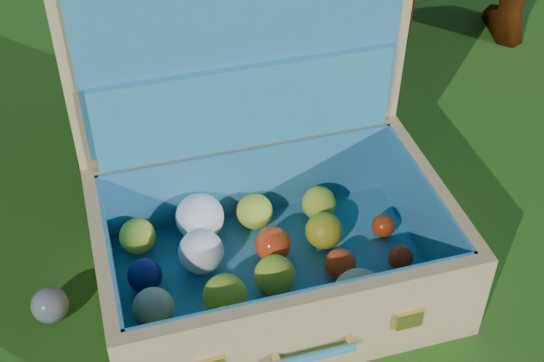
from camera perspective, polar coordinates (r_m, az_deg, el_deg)
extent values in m
plane|color=#215114|center=(1.61, 7.22, -6.54)|extent=(60.00, 60.00, 0.00)
sphere|color=teal|center=(1.54, -16.38, -8.94)|extent=(0.07, 0.07, 0.07)
cube|color=tan|center=(1.55, 0.24, -7.56)|extent=(0.76, 0.58, 0.02)
cube|color=tan|center=(1.35, 2.84, -11.50)|extent=(0.67, 0.17, 0.20)
cube|color=tan|center=(1.64, -1.85, -0.09)|extent=(0.67, 0.17, 0.20)
cube|color=tan|center=(1.46, -12.31, -7.69)|extent=(0.11, 0.40, 0.20)
cube|color=tan|center=(1.59, 11.70, -2.80)|extent=(0.11, 0.40, 0.20)
cube|color=teal|center=(1.54, 0.24, -7.17)|extent=(0.70, 0.53, 0.01)
cube|color=teal|center=(1.35, 2.64, -10.67)|extent=(0.62, 0.14, 0.18)
cube|color=teal|center=(1.62, -1.71, -0.11)|extent=(0.62, 0.14, 0.18)
cube|color=teal|center=(1.45, -11.76, -7.25)|extent=(0.09, 0.40, 0.18)
cube|color=teal|center=(1.57, 11.24, -2.58)|extent=(0.09, 0.40, 0.18)
cube|color=tan|center=(1.47, -2.37, 10.33)|extent=(0.68, 0.19, 0.45)
cube|color=teal|center=(1.45, -2.14, 9.86)|extent=(0.62, 0.15, 0.40)
cube|color=teal|center=(1.51, -1.96, 5.60)|extent=(0.60, 0.15, 0.19)
cube|color=#F2C659|center=(1.40, 10.27, -10.24)|extent=(0.05, 0.02, 0.04)
cylinder|color=teal|center=(1.35, 3.26, -13.00)|extent=(0.15, 0.05, 0.02)
cube|color=#F2C659|center=(1.34, 0.31, -13.37)|extent=(0.02, 0.02, 0.01)
cube|color=#F2C659|center=(1.37, 5.90, -12.03)|extent=(0.02, 0.02, 0.01)
sphere|color=#D0DF36|center=(1.39, -8.78, -12.33)|extent=(0.08, 0.08, 0.08)
sphere|color=#ADA417|center=(1.39, -3.36, -11.23)|extent=(0.09, 0.09, 0.09)
sphere|color=#F63F14|center=(1.42, 2.25, -10.84)|extent=(0.05, 0.05, 0.05)
sphere|color=#CBBC8F|center=(1.45, 6.57, -8.51)|extent=(0.10, 0.10, 0.10)
sphere|color=white|center=(1.50, 11.59, -8.19)|extent=(0.06, 0.06, 0.06)
sphere|color=#CBBC8F|center=(1.45, -8.93, -9.44)|extent=(0.08, 0.08, 0.08)
sphere|color=#D0DF36|center=(1.45, -3.56, -8.62)|extent=(0.08, 0.08, 0.08)
sphere|color=#D0DF36|center=(1.48, 0.20, -7.11)|extent=(0.08, 0.08, 0.08)
sphere|color=#F63F14|center=(1.52, 5.18, -6.26)|extent=(0.06, 0.06, 0.06)
sphere|color=#AF2C0E|center=(1.56, 9.65, -5.71)|extent=(0.05, 0.05, 0.05)
sphere|color=#101254|center=(1.51, -9.55, -7.03)|extent=(0.07, 0.07, 0.07)
sphere|color=white|center=(1.53, -5.37, -5.31)|extent=(0.09, 0.09, 0.09)
sphere|color=#F63F14|center=(1.55, 0.05, -4.79)|extent=(0.07, 0.07, 0.07)
sphere|color=#ADA417|center=(1.58, 3.93, -3.75)|extent=(0.08, 0.08, 0.08)
sphere|color=#AF2C0E|center=(1.62, 8.38, -3.34)|extent=(0.05, 0.05, 0.05)
sphere|color=#D0DF36|center=(1.59, -10.10, -4.11)|extent=(0.08, 0.08, 0.08)
sphere|color=white|center=(1.59, -5.46, -2.71)|extent=(0.10, 0.10, 0.10)
sphere|color=#D0DF36|center=(1.62, -1.32, -2.30)|extent=(0.08, 0.08, 0.08)
sphere|color=#D0DF36|center=(1.64, 3.55, -1.67)|extent=(0.07, 0.07, 0.07)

